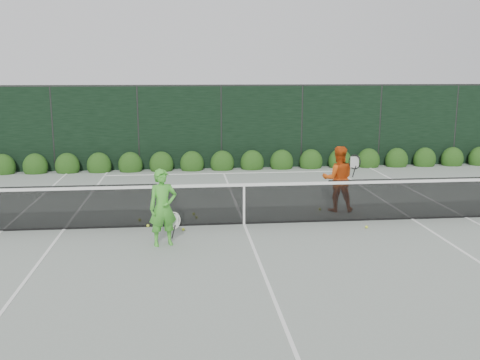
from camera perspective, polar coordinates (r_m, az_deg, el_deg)
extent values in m
plane|color=gray|center=(12.60, 0.43, -4.73)|extent=(80.00, 80.00, 0.00)
cube|color=black|center=(12.72, -18.76, -2.83)|extent=(4.40, 0.01, 1.02)
cube|color=black|center=(12.47, 0.43, -2.61)|extent=(4.00, 0.01, 0.96)
cube|color=black|center=(13.58, 18.34, -1.92)|extent=(4.40, 0.01, 1.02)
cube|color=white|center=(12.37, 0.43, -0.52)|extent=(12.80, 0.03, 0.07)
cube|color=black|center=(12.59, 0.43, -4.64)|extent=(12.80, 0.02, 0.04)
cube|color=white|center=(12.48, 0.43, -2.71)|extent=(0.05, 0.03, 0.91)
imported|color=green|center=(11.02, -8.22, -2.93)|extent=(0.66, 0.53, 1.59)
torus|color=white|center=(11.19, -7.13, -4.32)|extent=(0.30, 0.09, 0.30)
cylinder|color=black|center=(11.26, -7.10, -5.49)|extent=(0.10, 0.03, 0.30)
imported|color=#CE4B11|center=(13.83, 10.42, 0.13)|extent=(0.89, 0.74, 1.68)
torus|color=black|center=(13.66, 12.13, 1.89)|extent=(0.28, 0.16, 0.30)
cylinder|color=black|center=(13.70, 12.09, 0.90)|extent=(0.10, 0.03, 0.30)
cube|color=white|center=(13.19, -24.08, -4.98)|extent=(0.06, 23.77, 0.01)
cube|color=white|center=(14.27, 22.94, -3.69)|extent=(0.06, 23.77, 0.01)
cube|color=white|center=(12.83, -18.24, -5.00)|extent=(0.06, 23.77, 0.01)
cube|color=white|center=(13.66, 17.89, -3.97)|extent=(0.06, 23.77, 0.01)
cube|color=white|center=(24.20, -2.71, 3.14)|extent=(11.03, 0.06, 0.01)
cube|color=white|center=(18.80, -1.74, 0.72)|extent=(8.23, 0.06, 0.01)
cube|color=white|center=(12.60, 0.43, -4.70)|extent=(0.06, 12.80, 0.01)
cube|color=black|center=(19.67, -2.01, 5.60)|extent=(32.00, 0.06, 3.00)
cube|color=#262826|center=(19.57, -2.04, 10.06)|extent=(32.00, 0.06, 0.06)
cylinder|color=#262826|center=(20.17, -19.34, 5.10)|extent=(0.08, 0.08, 3.00)
cylinder|color=#262826|center=(19.69, -10.79, 5.41)|extent=(0.08, 0.08, 3.00)
cylinder|color=#262826|center=(19.67, -2.01, 5.60)|extent=(0.08, 0.08, 3.00)
cylinder|color=#262826|center=(20.10, 6.60, 5.65)|extent=(0.08, 0.08, 3.00)
cylinder|color=#262826|center=(20.96, 14.67, 5.59)|extent=(0.08, 0.08, 3.00)
cylinder|color=#262826|center=(22.19, 21.98, 5.44)|extent=(0.08, 0.08, 3.00)
ellipsoid|color=#19390F|center=(20.46, -23.96, 1.26)|extent=(0.86, 0.65, 0.94)
ellipsoid|color=#19390F|center=(20.15, -20.99, 1.35)|extent=(0.86, 0.65, 0.94)
ellipsoid|color=#19390F|center=(19.89, -17.93, 1.43)|extent=(0.86, 0.65, 0.94)
ellipsoid|color=#19390F|center=(19.69, -14.79, 1.51)|extent=(0.86, 0.65, 0.94)
ellipsoid|color=#19390F|center=(19.55, -11.61, 1.59)|extent=(0.86, 0.65, 0.94)
ellipsoid|color=#19390F|center=(19.47, -8.38, 1.66)|extent=(0.86, 0.65, 0.94)
ellipsoid|color=#19390F|center=(19.45, -5.14, 1.73)|extent=(0.86, 0.65, 0.94)
ellipsoid|color=#19390F|center=(19.50, -1.91, 1.79)|extent=(0.86, 0.65, 0.94)
ellipsoid|color=#19390F|center=(19.60, 1.30, 1.85)|extent=(0.86, 0.65, 0.94)
ellipsoid|color=#19390F|center=(19.77, 4.47, 1.90)|extent=(0.86, 0.65, 0.94)
ellipsoid|color=#19390F|center=(20.00, 7.57, 1.94)|extent=(0.86, 0.65, 0.94)
ellipsoid|color=#19390F|center=(20.28, 10.60, 1.98)|extent=(0.86, 0.65, 0.94)
ellipsoid|color=#19390F|center=(20.62, 13.53, 2.01)|extent=(0.86, 0.65, 0.94)
ellipsoid|color=#19390F|center=(21.01, 16.36, 2.04)|extent=(0.86, 0.65, 0.94)
ellipsoid|color=#19390F|center=(21.45, 19.08, 2.05)|extent=(0.86, 0.65, 0.94)
ellipsoid|color=#19390F|center=(21.94, 21.69, 2.07)|extent=(0.86, 0.65, 0.94)
ellipsoid|color=#19390F|center=(22.47, 24.18, 2.08)|extent=(0.86, 0.65, 0.94)
sphere|color=#CBDE31|center=(13.04, -10.65, -4.21)|extent=(0.07, 0.07, 0.07)
sphere|color=#CBDE31|center=(13.41, -4.95, -3.62)|extent=(0.07, 0.07, 0.07)
sphere|color=#CBDE31|center=(13.96, 8.52, -3.09)|extent=(0.07, 0.07, 0.07)
sphere|color=#CBDE31|center=(12.54, -9.79, -4.82)|extent=(0.07, 0.07, 0.07)
sphere|color=#CBDE31|center=(12.59, 13.35, -4.90)|extent=(0.07, 0.07, 0.07)
sphere|color=#CBDE31|center=(12.15, -6.07, -5.25)|extent=(0.07, 0.07, 0.07)
sphere|color=#CBDE31|center=(13.09, -4.66, -3.98)|extent=(0.07, 0.07, 0.07)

